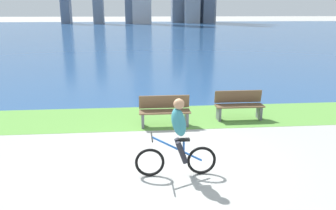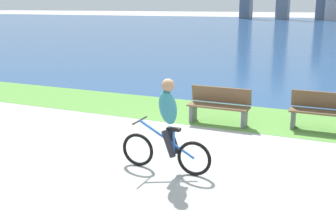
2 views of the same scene
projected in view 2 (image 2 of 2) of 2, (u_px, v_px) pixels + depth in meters
name	position (u px, v px, depth m)	size (l,w,h in m)	color
ground_plane	(178.00, 156.00, 7.88)	(300.00, 300.00, 0.00)	#9E9E99
grass_strip_bayside	(224.00, 115.00, 10.79)	(120.00, 2.47, 0.01)	#59933D
bay_water_surface	(322.00, 29.00, 48.88)	(300.00, 83.17, 0.00)	navy
cyclist_lead	(167.00, 126.00, 6.99)	(1.70, 0.52, 1.65)	black
bench_near_path	(219.00, 106.00, 9.92)	(1.50, 0.47, 0.90)	brown
bench_far_along_path	(323.00, 112.00, 9.38)	(1.50, 0.47, 0.90)	brown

